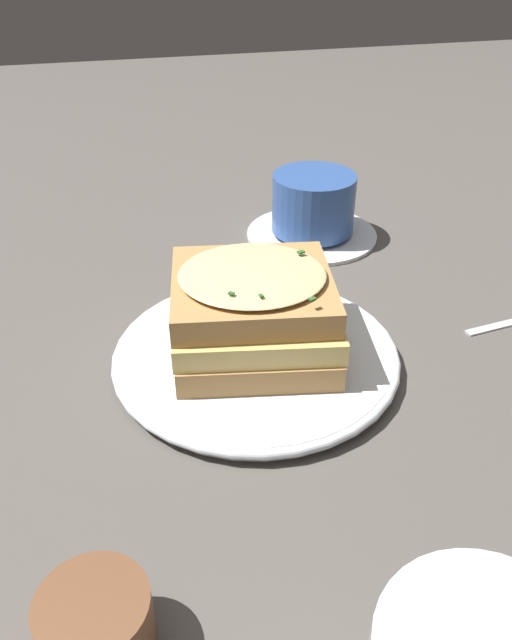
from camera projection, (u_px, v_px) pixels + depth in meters
The scene contains 5 objects.
ground_plane at pixel (233, 359), 0.50m from camera, with size 2.40×2.40×0.00m, color #514C47.
dinner_plate at pixel (256, 355), 0.50m from camera, with size 0.23×0.23×0.01m.
sandwich at pixel (255, 313), 0.48m from camera, with size 0.14×0.14×0.07m.
teacup_with_saucer at pixel (312, 209), 0.67m from camera, with size 0.14×0.15×0.07m.
condiment_pot at pixel (97, 626), 0.30m from camera, with size 0.06×0.06×0.04m, color brown.
Camera 1 is at (-0.08, -0.39, 0.31)m, focal length 35.00 mm.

